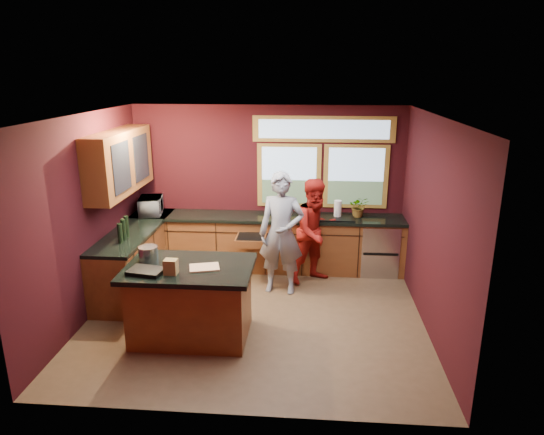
# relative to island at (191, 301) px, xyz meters

# --- Properties ---
(floor) EXTENTS (4.50, 4.50, 0.00)m
(floor) POSITION_rel_island_xyz_m (0.74, 0.56, -0.48)
(floor) COLOR brown
(floor) RESTS_ON ground
(room_shell) EXTENTS (4.52, 4.02, 2.71)m
(room_shell) POSITION_rel_island_xyz_m (0.15, 0.89, 1.32)
(room_shell) COLOR black
(room_shell) RESTS_ON ground
(back_counter) EXTENTS (4.50, 0.64, 0.93)m
(back_counter) POSITION_rel_island_xyz_m (0.94, 2.26, -0.01)
(back_counter) COLOR #5B2D15
(back_counter) RESTS_ON floor
(left_counter) EXTENTS (0.64, 2.30, 0.93)m
(left_counter) POSITION_rel_island_xyz_m (-1.21, 1.41, -0.01)
(left_counter) COLOR #5B2D15
(left_counter) RESTS_ON floor
(island) EXTENTS (1.55, 1.05, 0.95)m
(island) POSITION_rel_island_xyz_m (0.00, 0.00, 0.00)
(island) COLOR #5B2D15
(island) RESTS_ON floor
(person_grey) EXTENTS (0.71, 0.51, 1.84)m
(person_grey) POSITION_rel_island_xyz_m (1.04, 1.39, 0.44)
(person_grey) COLOR slate
(person_grey) RESTS_ON floor
(person_red) EXTENTS (1.02, 0.97, 1.66)m
(person_red) POSITION_rel_island_xyz_m (1.55, 1.81, 0.35)
(person_red) COLOR maroon
(person_red) RESTS_ON floor
(microwave) EXTENTS (0.46, 0.59, 0.29)m
(microwave) POSITION_rel_island_xyz_m (-1.18, 2.18, 0.60)
(microwave) COLOR #999999
(microwave) RESTS_ON left_counter
(potted_plant) EXTENTS (0.31, 0.27, 0.34)m
(potted_plant) POSITION_rel_island_xyz_m (2.24, 2.31, 0.62)
(potted_plant) COLOR #999999
(potted_plant) RESTS_ON back_counter
(paper_towel) EXTENTS (0.12, 0.12, 0.28)m
(paper_towel) POSITION_rel_island_xyz_m (1.90, 2.26, 0.59)
(paper_towel) COLOR white
(paper_towel) RESTS_ON back_counter
(cutting_board) EXTENTS (0.40, 0.33, 0.02)m
(cutting_board) POSITION_rel_island_xyz_m (0.20, -0.05, 0.48)
(cutting_board) COLOR tan
(cutting_board) RESTS_ON island
(stock_pot) EXTENTS (0.24, 0.24, 0.18)m
(stock_pot) POSITION_rel_island_xyz_m (-0.55, 0.15, 0.56)
(stock_pot) COLOR #A7A7AC
(stock_pot) RESTS_ON island
(paper_bag) EXTENTS (0.16, 0.13, 0.18)m
(paper_bag) POSITION_rel_island_xyz_m (-0.15, -0.25, 0.56)
(paper_bag) COLOR brown
(paper_bag) RESTS_ON island
(black_tray) EXTENTS (0.44, 0.34, 0.05)m
(black_tray) POSITION_rel_island_xyz_m (-0.45, -0.25, 0.49)
(black_tray) COLOR black
(black_tray) RESTS_ON island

